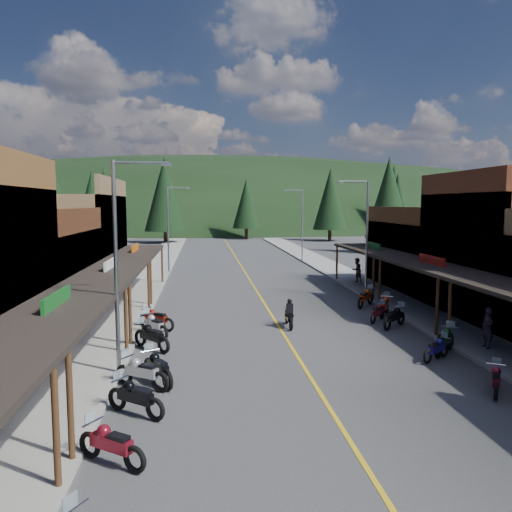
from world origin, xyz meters
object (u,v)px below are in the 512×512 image
object	(u,v)px
pine_11	(389,198)
bike_west_7	(154,324)
bike_west_5	(158,366)
pedestrian_east_a	(487,328)
pine_6	(472,203)
bike_west_4	(142,371)
bike_west_3	(135,396)
bike_east_8	(378,312)
bike_east_5	(436,348)
bike_west_2	(111,442)
bike_east_6	(445,339)
pedestrian_east_b	(357,270)
bike_east_7	(395,316)
bike_west_8	(156,318)
pine_10	(105,201)
bike_east_10	(366,296)
streetlight_2	(365,233)
pine_9	(397,204)
bike_east_9	(385,305)
streetlight_1	(170,225)
pine_5	(393,196)
streetlight_0	(120,258)
bike_east_4	(496,379)
shop_east_3	(437,255)
streetlight_3	(301,221)
bike_west_6	(152,335)
pine_3	(246,203)
pine_1	(92,199)
shop_west_2	(9,281)
pine_8	(56,207)
pine_2	(165,194)
pine_7	(57,199)

from	to	relation	value
pine_11	bike_west_7	distance (m)	47.20
bike_west_5	pedestrian_east_a	distance (m)	14.16
pine_11	pine_6	bearing A→B (deg)	45.00
bike_west_4	bike_west_7	size ratio (longest dim) A/B	0.99
bike_west_3	bike_east_8	size ratio (longest dim) A/B	1.13
bike_east_5	bike_east_8	bearing A→B (deg)	144.66
bike_west_2	bike_east_6	world-z (taller)	bike_east_6
pine_6	pedestrian_east_b	world-z (taller)	pine_6
pine_6	bike_east_7	size ratio (longest dim) A/B	5.02
bike_west_8	pedestrian_east_a	distance (m)	15.63
pine_10	bike_east_10	world-z (taller)	pine_10
streetlight_2	pine_11	distance (m)	32.83
streetlight_2	bike_west_8	bearing A→B (deg)	-151.44
pine_9	bike_east_9	distance (m)	46.29
bike_west_3	bike_west_8	bearing A→B (deg)	38.75
streetlight_1	bike_east_9	distance (m)	23.89
streetlight_1	pine_6	distance (m)	67.62
pine_10	bike_west_7	size ratio (longest dim) A/B	5.14
pine_9	pine_5	bearing A→B (deg)	69.68
streetlight_0	bike_east_4	world-z (taller)	streetlight_0
pine_9	bike_east_5	bearing A→B (deg)	-110.03
pine_11	pedestrian_east_b	distance (m)	27.19
pine_5	bike_west_7	xyz separation A→B (m)	(-40.30, -72.65, -7.35)
bike_east_5	streetlight_0	bearing A→B (deg)	-123.51
shop_east_3	streetlight_3	distance (m)	19.99
bike_east_4	pedestrian_east_b	size ratio (longest dim) A/B	0.96
streetlight_0	bike_west_6	size ratio (longest dim) A/B	3.42
pine_3	bike_east_7	world-z (taller)	pine_3
bike_west_2	bike_east_8	world-z (taller)	bike_west_2
pine_5	bike_east_10	xyz separation A→B (m)	(-27.83, -66.77, -7.34)
pine_3	bike_east_8	world-z (taller)	pine_3
pine_11	bike_east_8	xyz separation A→B (m)	(-14.46, -36.70, -6.63)
streetlight_2	streetlight_1	bearing A→B (deg)	134.80
pine_1	pedestrian_east_b	xyz separation A→B (m)	(32.39, -55.82, -6.12)
pine_9	bike_west_2	size ratio (longest dim) A/B	5.12
pine_5	bike_west_4	bearing A→B (deg)	-116.78
shop_west_2	bike_east_6	world-z (taller)	shop_west_2
streetlight_2	bike_west_8	distance (m)	15.60
shop_west_2	streetlight_2	distance (m)	21.73
pine_8	pine_3	bearing A→B (deg)	45.00
bike_east_6	pine_10	bearing A→B (deg)	158.01
pine_3	bike_east_5	size ratio (longest dim) A/B	5.89
pine_9	bike_west_4	bearing A→B (deg)	-119.85
pine_5	streetlight_0	bearing A→B (deg)	-117.70
pine_11	bike_east_8	bearing A→B (deg)	-111.50
bike_west_6	pine_1	bearing A→B (deg)	61.10
bike_east_9	pine_1	bearing A→B (deg)	143.23
pine_2	bike_west_4	xyz separation A→B (m)	(3.91, -65.42, -7.35)
pine_6	pine_7	xyz separation A→B (m)	(-78.00, 12.00, 0.75)
streetlight_1	pine_8	bearing A→B (deg)	129.90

